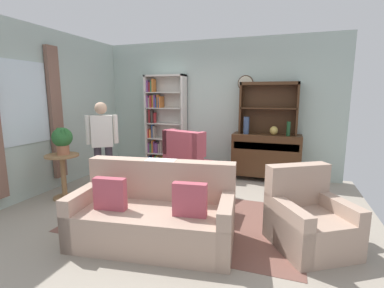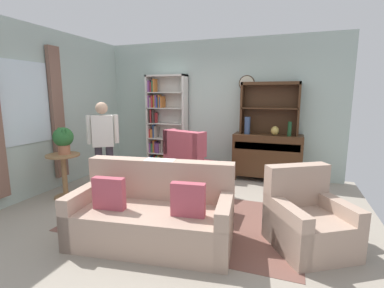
# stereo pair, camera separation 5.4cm
# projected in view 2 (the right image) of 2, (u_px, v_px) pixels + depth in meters

# --- Properties ---
(ground_plane) EXTENTS (5.40, 4.60, 0.02)m
(ground_plane) POSITION_uv_depth(u_px,v_px,m) (181.00, 209.00, 4.21)
(ground_plane) COLOR #9E9384
(wall_back) EXTENTS (5.00, 0.09, 2.80)m
(wall_back) POSITION_uv_depth(u_px,v_px,m) (219.00, 108.00, 5.93)
(wall_back) COLOR #ADC1B7
(wall_back) RESTS_ON ground_plane
(wall_left) EXTENTS (0.16, 4.20, 2.80)m
(wall_left) POSITION_uv_depth(u_px,v_px,m) (42.00, 111.00, 4.75)
(wall_left) COLOR #ADC1B7
(wall_left) RESTS_ON ground_plane
(area_rug) EXTENTS (2.99, 1.85, 0.01)m
(area_rug) POSITION_uv_depth(u_px,v_px,m) (187.00, 218.00, 3.86)
(area_rug) COLOR brown
(area_rug) RESTS_ON ground_plane
(bookshelf) EXTENTS (0.90, 0.30, 2.10)m
(bookshelf) POSITION_uv_depth(u_px,v_px,m) (164.00, 125.00, 6.22)
(bookshelf) COLOR silver
(bookshelf) RESTS_ON ground_plane
(sideboard) EXTENTS (1.30, 0.45, 0.92)m
(sideboard) POSITION_uv_depth(u_px,v_px,m) (267.00, 155.00, 5.48)
(sideboard) COLOR #422816
(sideboard) RESTS_ON ground_plane
(sideboard_hutch) EXTENTS (1.10, 0.26, 1.00)m
(sideboard_hutch) POSITION_uv_depth(u_px,v_px,m) (270.00, 101.00, 5.40)
(sideboard_hutch) COLOR #422816
(sideboard_hutch) RESTS_ON sideboard
(vase_tall) EXTENTS (0.11, 0.11, 0.33)m
(vase_tall) POSITION_uv_depth(u_px,v_px,m) (247.00, 126.00, 5.44)
(vase_tall) COLOR #33476B
(vase_tall) RESTS_ON sideboard
(vase_round) EXTENTS (0.15, 0.15, 0.17)m
(vase_round) POSITION_uv_depth(u_px,v_px,m) (275.00, 131.00, 5.29)
(vase_round) COLOR tan
(vase_round) RESTS_ON sideboard
(bottle_wine) EXTENTS (0.07, 0.07, 0.27)m
(bottle_wine) POSITION_uv_depth(u_px,v_px,m) (290.00, 129.00, 5.18)
(bottle_wine) COLOR #194223
(bottle_wine) RESTS_ON sideboard
(couch_floral) EXTENTS (1.90, 1.08, 0.90)m
(couch_floral) POSITION_uv_depth(u_px,v_px,m) (153.00, 215.00, 3.23)
(couch_floral) COLOR tan
(couch_floral) RESTS_ON ground_plane
(armchair_floral) EXTENTS (1.05, 1.06, 0.88)m
(armchair_floral) POSITION_uv_depth(u_px,v_px,m) (308.00, 222.00, 3.09)
(armchair_floral) COLOR tan
(armchair_floral) RESTS_ON ground_plane
(wingback_chair) EXTENTS (0.99, 1.00, 1.05)m
(wingback_chair) POSITION_uv_depth(u_px,v_px,m) (190.00, 166.00, 5.18)
(wingback_chair) COLOR #B74C5B
(wingback_chair) RESTS_ON ground_plane
(plant_stand) EXTENTS (0.52, 0.52, 0.73)m
(plant_stand) POSITION_uv_depth(u_px,v_px,m) (64.00, 171.00, 4.55)
(plant_stand) COLOR #997047
(plant_stand) RESTS_ON ground_plane
(potted_plant_large) EXTENTS (0.31, 0.31, 0.44)m
(potted_plant_large) POSITION_uv_depth(u_px,v_px,m) (63.00, 138.00, 4.48)
(potted_plant_large) COLOR #AD6B4C
(potted_plant_large) RESTS_ON plant_stand
(person_reading) EXTENTS (0.47, 0.36, 1.56)m
(person_reading) POSITION_uv_depth(u_px,v_px,m) (103.00, 141.00, 4.72)
(person_reading) COLOR #38333D
(person_reading) RESTS_ON ground_plane
(coffee_table) EXTENTS (0.80, 0.50, 0.42)m
(coffee_table) POSITION_uv_depth(u_px,v_px,m) (196.00, 190.00, 3.96)
(coffee_table) COLOR #422816
(coffee_table) RESTS_ON ground_plane
(book_stack) EXTENTS (0.22, 0.14, 0.05)m
(book_stack) POSITION_uv_depth(u_px,v_px,m) (187.00, 181.00, 4.05)
(book_stack) COLOR gray
(book_stack) RESTS_ON coffee_table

